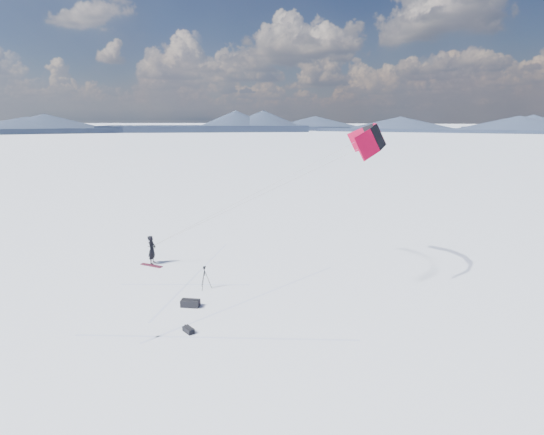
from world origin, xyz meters
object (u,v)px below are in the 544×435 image
at_px(tripod, 205,274).
at_px(gear_bag_b, 188,330).
at_px(snowboard, 151,265).
at_px(snowkiter, 153,263).
at_px(gear_bag_a, 190,303).

height_order(tripod, gear_bag_b, tripod).
bearing_deg(snowboard, tripod, -16.80).
relative_size(snowkiter, gear_bag_a, 1.86).
bearing_deg(gear_bag_b, snowkiter, 162.24).
distance_m(snowboard, gear_bag_b, 9.30).
relative_size(snowkiter, snowboard, 1.19).
xyz_separation_m(snowboard, gear_bag_a, (5.63, -3.98, 0.17)).
distance_m(tripod, gear_bag_a, 2.36).
bearing_deg(gear_bag_b, tripod, 137.04).
xyz_separation_m(snowkiter, gear_bag_b, (7.16, -6.58, 0.12)).
relative_size(snowboard, tripod, 1.21).
relative_size(snowboard, gear_bag_b, 2.43).
distance_m(snowkiter, gear_bag_a, 7.30).
xyz_separation_m(snowboard, tripod, (5.17, -1.77, 0.84)).
height_order(snowboard, gear_bag_a, gear_bag_a).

